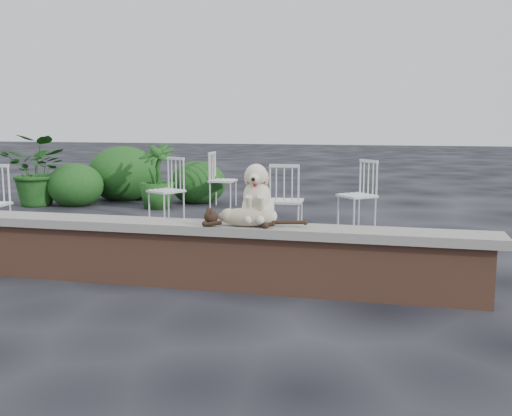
% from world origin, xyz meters
% --- Properties ---
extents(ground, '(60.00, 60.00, 0.00)m').
position_xyz_m(ground, '(0.00, 0.00, 0.00)').
color(ground, black).
rests_on(ground, ground).
extents(brick_wall, '(6.00, 0.30, 0.50)m').
position_xyz_m(brick_wall, '(0.00, 0.00, 0.25)').
color(brick_wall, brown).
rests_on(brick_wall, ground).
extents(capstone, '(6.20, 0.40, 0.08)m').
position_xyz_m(capstone, '(0.00, 0.00, 0.54)').
color(capstone, slate).
rests_on(capstone, brick_wall).
extents(dog, '(0.40, 0.50, 0.55)m').
position_xyz_m(dog, '(1.04, 0.07, 0.85)').
color(dog, beige).
rests_on(dog, capstone).
extents(cat, '(1.07, 0.33, 0.18)m').
position_xyz_m(cat, '(0.96, -0.08, 0.67)').
color(cat, tan).
rests_on(cat, capstone).
extents(chair_e, '(0.57, 0.57, 0.94)m').
position_xyz_m(chair_e, '(-0.67, 4.69, 0.47)').
color(chair_e, white).
rests_on(chair_e, ground).
extents(chair_d, '(0.79, 0.79, 0.94)m').
position_xyz_m(chair_d, '(1.70, 3.22, 0.47)').
color(chair_d, white).
rests_on(chair_d, ground).
extents(chair_c, '(0.59, 0.59, 0.94)m').
position_xyz_m(chair_c, '(0.85, 2.45, 0.47)').
color(chair_c, white).
rests_on(chair_c, ground).
extents(chair_b, '(0.76, 0.76, 0.94)m').
position_xyz_m(chair_b, '(-1.07, 3.10, 0.47)').
color(chair_b, white).
rests_on(chair_b, ground).
extents(potted_plant_a, '(1.20, 1.06, 1.24)m').
position_xyz_m(potted_plant_a, '(-3.84, 4.10, 0.62)').
color(potted_plant_a, '#134516').
rests_on(potted_plant_a, ground).
extents(potted_plant_b, '(0.68, 0.68, 1.09)m').
position_xyz_m(potted_plant_b, '(-1.70, 4.26, 0.55)').
color(potted_plant_b, '#134516').
rests_on(potted_plant_b, ground).
extents(shrubbery, '(2.97, 1.97, 1.06)m').
position_xyz_m(shrubbery, '(-2.51, 4.95, 0.42)').
color(shrubbery, '#134516').
rests_on(shrubbery, ground).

